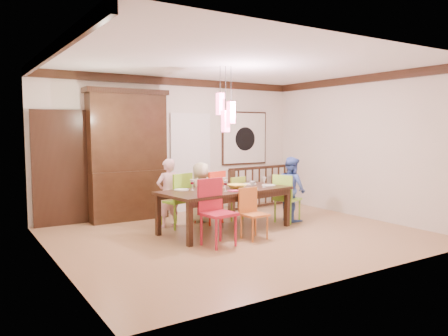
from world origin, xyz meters
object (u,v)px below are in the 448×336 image
person_far_mid (201,192)px  person_end_right (292,189)px  chair_far_left (175,196)px  china_hutch (128,155)px  person_far_left (168,193)px  dining_table (226,193)px  balustrade (263,186)px  chair_end_right (287,195)px

person_far_mid → person_end_right: 1.79m
chair_far_left → china_hutch: 1.44m
china_hutch → person_far_left: 1.30m
person_far_mid → dining_table: bearing=91.0°
chair_far_left → person_far_left: person_far_left is taller
balustrade → person_end_right: person_end_right is taller
dining_table → person_far_mid: 0.87m
chair_end_right → person_far_mid: person_far_mid is taller
dining_table → china_hutch: bearing=113.4°
person_far_mid → chair_end_right: bearing=147.2°
person_far_left → person_far_mid: person_far_left is taller
chair_far_left → person_far_mid: person_far_mid is taller
dining_table → chair_end_right: size_ratio=2.67×
chair_far_left → person_end_right: bearing=145.4°
person_far_left → china_hutch: bearing=-76.9°
chair_far_left → chair_end_right: 2.18m
chair_far_left → person_end_right: size_ratio=0.80×
china_hutch → person_far_mid: china_hutch is taller
balustrade → dining_table: bearing=-149.2°
china_hutch → person_end_right: (2.68, -1.86, -0.66)m
dining_table → person_far_left: person_far_left is taller
dining_table → person_end_right: size_ratio=1.97×
chair_far_left → chair_end_right: bearing=142.6°
chair_end_right → person_far_left: 2.31m
dining_table → person_end_right: bearing=-7.1°
chair_far_left → china_hutch: size_ratio=0.39×
dining_table → balustrade: (1.99, 1.52, -0.18)m
balustrade → person_far_left: 2.83m
balustrade → person_far_mid: size_ratio=1.72×
person_end_right → china_hutch: bearing=62.6°
dining_table → person_far_mid: bearing=83.5°
person_far_left → dining_table: bearing=125.9°
chair_far_left → dining_table: bearing=114.8°
china_hutch → person_far_mid: bearing=-42.4°
chair_far_left → person_far_mid: 0.64m
balustrade → person_end_right: bearing=-112.7°
chair_end_right → china_hutch: china_hutch is taller
chair_end_right → china_hutch: bearing=33.9°
chair_far_left → person_far_left: bearing=-57.1°
chair_end_right → chair_far_left: bearing=50.5°
dining_table → chair_end_right: chair_end_right is taller
balustrade → person_far_mid: 2.12m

